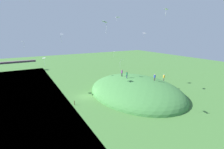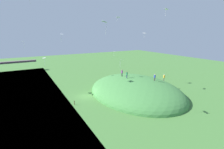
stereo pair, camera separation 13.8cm
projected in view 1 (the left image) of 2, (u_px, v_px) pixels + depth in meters
ground_plane at (87, 96)px, 38.47m from camera, size 160.00×160.00×0.00m
grass_hill at (135, 92)px, 40.86m from camera, size 20.71×26.98×7.55m
person_on_hilltop at (127, 74)px, 39.89m from camera, size 0.43×0.43×1.70m
person_near_shore at (164, 77)px, 42.49m from camera, size 0.67×0.67×1.73m
person_with_child at (155, 77)px, 38.56m from camera, size 0.61×0.61×1.61m
person_walking_path at (122, 72)px, 42.01m from camera, size 0.45×0.45×1.81m
kite_0 at (144, 33)px, 39.06m from camera, size 1.17×1.01×1.16m
kite_1 at (166, 9)px, 34.39m from camera, size 0.97×1.12×1.48m
kite_2 at (23, 42)px, 35.25m from camera, size 0.56×0.76×1.61m
kite_3 at (114, 52)px, 53.98m from camera, size 0.90×0.91×1.93m
kite_4 at (105, 22)px, 25.59m from camera, size 1.12×1.35×2.03m
kite_6 at (62, 35)px, 41.80m from camera, size 1.04×0.85×2.07m
kite_7 at (118, 17)px, 42.84m from camera, size 1.13×0.86×1.14m
kite_8 at (44, 59)px, 37.59m from camera, size 0.95×1.17×2.11m
kite_9 at (121, 60)px, 40.21m from camera, size 1.09×0.97×2.11m
mooring_post at (74, 103)px, 33.59m from camera, size 0.14×0.14×0.96m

